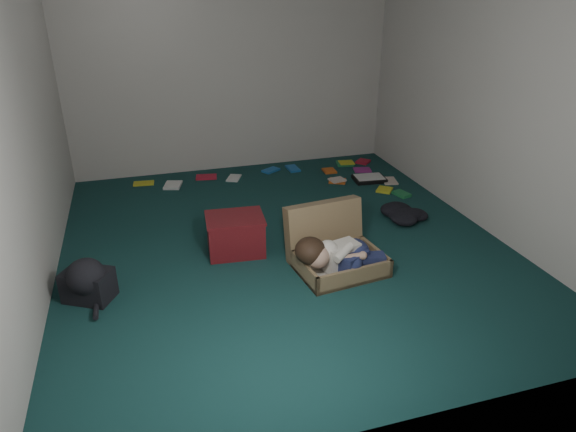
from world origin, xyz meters
TOP-DOWN VIEW (x-y plane):
  - floor at (0.00, 0.00)m, footprint 4.50×4.50m
  - wall_back at (0.00, 2.25)m, footprint 4.50×0.00m
  - wall_front at (0.00, -2.25)m, footprint 4.50×0.00m
  - wall_left at (-2.00, 0.00)m, footprint 0.00×4.50m
  - wall_right at (2.00, 0.00)m, footprint 0.00×4.50m
  - suitcase at (0.30, -0.50)m, footprint 0.78×0.77m
  - person at (0.28, -0.68)m, footprint 0.78×0.37m
  - maroon_bin at (-0.46, -0.03)m, footprint 0.54×0.45m
  - backpack at (-1.70, -0.45)m, footprint 0.56×0.53m
  - clothing_pile at (1.40, 0.15)m, footprint 0.46×0.39m
  - paper_tray at (1.47, 1.27)m, footprint 0.40×0.32m
  - book_scatter at (0.72, 1.62)m, footprint 3.10×1.46m

SIDE VIEW (x-z plane):
  - floor at x=0.00m, z-range 0.00..0.00m
  - book_scatter at x=0.72m, z-range 0.00..0.02m
  - paper_tray at x=1.47m, z-range 0.00..0.05m
  - clothing_pile at x=1.40m, z-range 0.00..0.14m
  - backpack at x=-1.70m, z-range 0.00..0.27m
  - suitcase at x=0.30m, z-range -0.10..0.42m
  - maroon_bin at x=-0.46m, z-range 0.00..0.35m
  - person at x=0.28m, z-range 0.04..0.36m
  - wall_back at x=0.00m, z-range -0.95..3.55m
  - wall_front at x=0.00m, z-range -0.95..3.55m
  - wall_left at x=-2.00m, z-range -0.95..3.55m
  - wall_right at x=2.00m, z-range -0.95..3.55m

